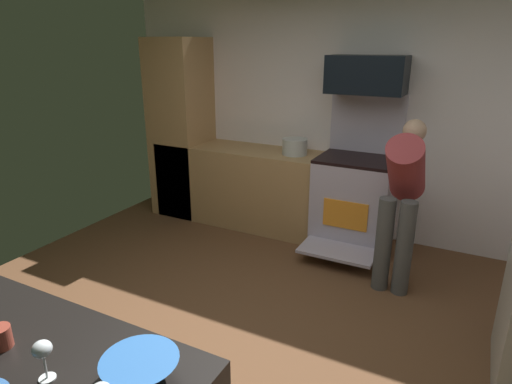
# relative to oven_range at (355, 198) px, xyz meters

# --- Properties ---
(ground_plane) EXTENTS (5.20, 4.80, 0.02)m
(ground_plane) POSITION_rel_oven_range_xyz_m (-0.28, -1.97, -0.52)
(ground_plane) COLOR brown
(wall_back) EXTENTS (5.20, 0.12, 2.60)m
(wall_back) POSITION_rel_oven_range_xyz_m (-0.28, 0.37, 0.79)
(wall_back) COLOR silver
(wall_back) RESTS_ON ground
(lower_cabinet_run) EXTENTS (2.40, 0.60, 0.90)m
(lower_cabinet_run) POSITION_rel_oven_range_xyz_m (-1.18, 0.01, -0.06)
(lower_cabinet_run) COLOR tan
(lower_cabinet_run) RESTS_ON ground
(cabinet_column) EXTENTS (0.60, 0.60, 2.10)m
(cabinet_column) POSITION_rel_oven_range_xyz_m (-2.18, 0.01, 0.54)
(cabinet_column) COLOR tan
(cabinet_column) RESTS_ON ground
(oven_range) EXTENTS (0.76, 1.02, 1.57)m
(oven_range) POSITION_rel_oven_range_xyz_m (0.00, 0.00, 0.00)
(oven_range) COLOR #B9B0C5
(oven_range) RESTS_ON ground
(microwave) EXTENTS (0.74, 0.38, 0.36)m
(microwave) POSITION_rel_oven_range_xyz_m (0.00, 0.09, 1.23)
(microwave) COLOR black
(microwave) RESTS_ON oven_range
(person_cook) EXTENTS (0.31, 0.66, 1.42)m
(person_cook) POSITION_rel_oven_range_xyz_m (0.54, -0.60, 0.34)
(person_cook) COLOR #4F4F4F
(person_cook) RESTS_ON ground
(mixing_bowl_small) EXTENTS (0.28, 0.28, 0.09)m
(mixing_bowl_small) POSITION_rel_oven_range_xyz_m (0.10, -3.30, 0.43)
(mixing_bowl_small) COLOR #2F69B8
(mixing_bowl_small) RESTS_ON counter_island
(wine_glass_mid) EXTENTS (0.07, 0.07, 0.16)m
(wine_glass_mid) POSITION_rel_oven_range_xyz_m (-0.21, -3.45, 0.51)
(wine_glass_mid) COLOR silver
(wine_glass_mid) RESTS_ON counter_island
(mug_coffee) EXTENTS (0.09, 0.09, 0.09)m
(mug_coffee) POSITION_rel_oven_range_xyz_m (-0.52, -3.42, 0.43)
(mug_coffee) COLOR brown
(mug_coffee) RESTS_ON counter_island
(stock_pot) EXTENTS (0.27, 0.27, 0.17)m
(stock_pot) POSITION_rel_oven_range_xyz_m (-0.69, 0.01, 0.47)
(stock_pot) COLOR #BABDBA
(stock_pot) RESTS_ON lower_cabinet_run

